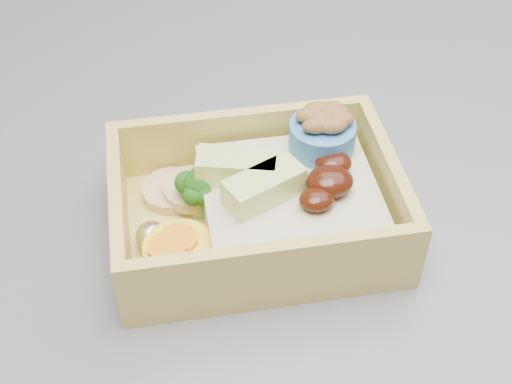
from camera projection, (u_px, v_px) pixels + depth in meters
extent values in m
cube|color=#3D3D42|center=(150.00, 259.00, 0.50)|extent=(1.24, 0.84, 0.04)
cube|color=#D3BF57|center=(256.00, 226.00, 0.50)|extent=(0.19, 0.14, 0.01)
cube|color=#D3BF57|center=(241.00, 137.00, 0.52)|extent=(0.19, 0.01, 0.05)
cube|color=#D3BF57|center=(274.00, 271.00, 0.43)|extent=(0.19, 0.01, 0.05)
cube|color=#D3BF57|center=(386.00, 182.00, 0.49)|extent=(0.01, 0.12, 0.05)
cube|color=#D3BF57|center=(119.00, 214.00, 0.46)|extent=(0.01, 0.12, 0.05)
cube|color=tan|center=(290.00, 202.00, 0.48)|extent=(0.12, 0.11, 0.03)
ellipsoid|color=#331007|center=(330.00, 182.00, 0.47)|extent=(0.03, 0.03, 0.02)
ellipsoid|color=#331007|center=(333.00, 163.00, 0.48)|extent=(0.03, 0.02, 0.01)
ellipsoid|color=#331007|center=(317.00, 200.00, 0.46)|extent=(0.02, 0.02, 0.01)
cube|color=#D1F47F|center=(264.00, 186.00, 0.46)|extent=(0.06, 0.04, 0.02)
cube|color=#D1F47F|center=(237.00, 167.00, 0.47)|extent=(0.06, 0.04, 0.02)
cylinder|color=#6C9D54|center=(200.00, 204.00, 0.49)|extent=(0.01, 0.01, 0.02)
sphere|color=#1F5B14|center=(198.00, 185.00, 0.48)|extent=(0.02, 0.02, 0.02)
sphere|color=#1F5B14|center=(210.00, 181.00, 0.48)|extent=(0.02, 0.02, 0.02)
sphere|color=#1F5B14|center=(187.00, 183.00, 0.48)|extent=(0.02, 0.02, 0.02)
sphere|color=#1F5B14|center=(204.00, 195.00, 0.48)|extent=(0.01, 0.01, 0.01)
sphere|color=#1F5B14|center=(193.00, 195.00, 0.48)|extent=(0.01, 0.01, 0.01)
sphere|color=#1F5B14|center=(197.00, 179.00, 0.49)|extent=(0.01, 0.01, 0.01)
cylinder|color=yellow|center=(180.00, 256.00, 0.46)|extent=(0.05, 0.05, 0.02)
cylinder|color=orange|center=(178.00, 239.00, 0.45)|extent=(0.03, 0.03, 0.00)
cylinder|color=orange|center=(167.00, 247.00, 0.44)|extent=(0.03, 0.03, 0.00)
cylinder|color=tan|center=(172.00, 191.00, 0.51)|extent=(0.04, 0.04, 0.01)
cylinder|color=tan|center=(193.00, 189.00, 0.50)|extent=(0.04, 0.04, 0.01)
ellipsoid|color=silver|center=(217.00, 172.00, 0.51)|extent=(0.02, 0.02, 0.02)
ellipsoid|color=silver|center=(152.00, 236.00, 0.47)|extent=(0.02, 0.02, 0.02)
cylinder|color=#3C82CE|center=(322.00, 137.00, 0.50)|extent=(0.05, 0.05, 0.02)
ellipsoid|color=brown|center=(324.00, 119.00, 0.48)|extent=(0.02, 0.01, 0.01)
ellipsoid|color=brown|center=(336.00, 113.00, 0.49)|extent=(0.02, 0.01, 0.01)
ellipsoid|color=brown|center=(310.00, 115.00, 0.49)|extent=(0.02, 0.01, 0.01)
ellipsoid|color=brown|center=(333.00, 126.00, 0.48)|extent=(0.02, 0.01, 0.01)
ellipsoid|color=brown|center=(317.00, 125.00, 0.48)|extent=(0.02, 0.01, 0.01)
ellipsoid|color=brown|center=(340.00, 120.00, 0.48)|extent=(0.02, 0.01, 0.01)
ellipsoid|color=brown|center=(317.00, 110.00, 0.49)|extent=(0.02, 0.01, 0.01)
ellipsoid|color=brown|center=(331.00, 109.00, 0.49)|extent=(0.02, 0.01, 0.01)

